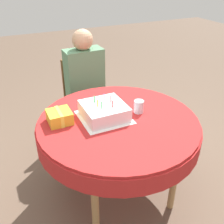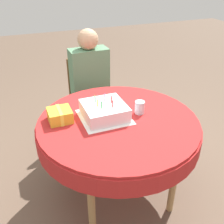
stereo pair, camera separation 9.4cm
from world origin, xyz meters
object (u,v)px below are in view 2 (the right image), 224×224
Objects in this scene: person at (90,79)px; drinking_glass at (140,107)px; chair at (89,97)px; gift_box at (60,115)px; birthday_cake at (104,111)px.

drinking_glass is (0.13, -0.80, 0.07)m from person.
chair is at bearing 90.00° from person.
birthday_cake is at bearing -12.90° from gift_box.
birthday_cake is 3.13× the size of drinking_glass.
person is at bearing -90.00° from chair.
gift_box is at bearing -123.40° from person.
birthday_cake is 0.31m from gift_box.
birthday_cake is at bearing -99.68° from chair.
chair is 0.94m from drinking_glass.
person is 3.99× the size of birthday_cake.
chair is 0.73× the size of person.
chair is 2.92× the size of birthday_cake.
person is 0.77m from birthday_cake.
person reaches higher than chair.
chair is 0.25m from person.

